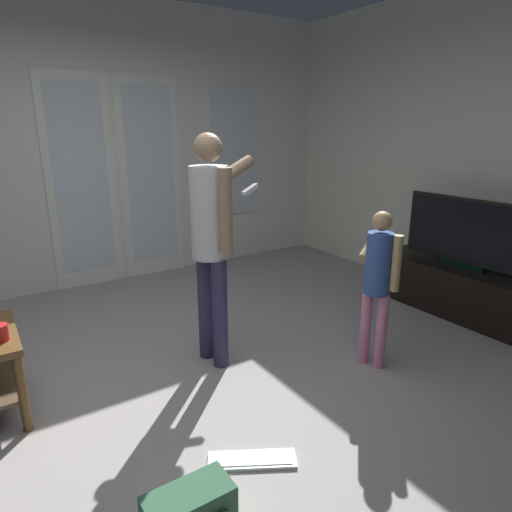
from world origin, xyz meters
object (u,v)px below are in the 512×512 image
object	(u,v)px
cup_near_edge	(0,333)
tv_stand	(460,290)
person_adult	(212,231)
person_child	(378,275)
flat_screen_tv	(467,233)
loose_keyboard	(252,460)

from	to	relation	value
cup_near_edge	tv_stand	bearing A→B (deg)	-7.99
tv_stand	person_adult	xyz separation A→B (m)	(-2.22, 0.46, 0.73)
tv_stand	person_child	distance (m)	1.42
flat_screen_tv	loose_keyboard	bearing A→B (deg)	-168.06
flat_screen_tv	person_adult	size ratio (longest dim) A/B	0.74
tv_stand	flat_screen_tv	xyz separation A→B (m)	(-0.00, 0.00, 0.52)
person_adult	cup_near_edge	world-z (taller)	person_adult
person_adult	person_child	distance (m)	1.14
person_adult	person_child	bearing A→B (deg)	-36.34
loose_keyboard	cup_near_edge	xyz separation A→B (m)	(-0.95, 1.03, 0.53)
flat_screen_tv	person_adult	xyz separation A→B (m)	(-2.22, 0.45, 0.22)
tv_stand	loose_keyboard	world-z (taller)	tv_stand
person_adult	person_child	size ratio (longest dim) A/B	1.44
tv_stand	flat_screen_tv	distance (m)	0.52
flat_screen_tv	loose_keyboard	distance (m)	2.70
tv_stand	cup_near_edge	xyz separation A→B (m)	(-3.50, 0.49, 0.33)
flat_screen_tv	loose_keyboard	world-z (taller)	flat_screen_tv
flat_screen_tv	loose_keyboard	xyz separation A→B (m)	(-2.55, -0.54, -0.72)
person_adult	cup_near_edge	xyz separation A→B (m)	(-1.28, 0.04, -0.40)
flat_screen_tv	cup_near_edge	distance (m)	3.54
person_child	cup_near_edge	bearing A→B (deg)	162.35
person_child	cup_near_edge	world-z (taller)	person_child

